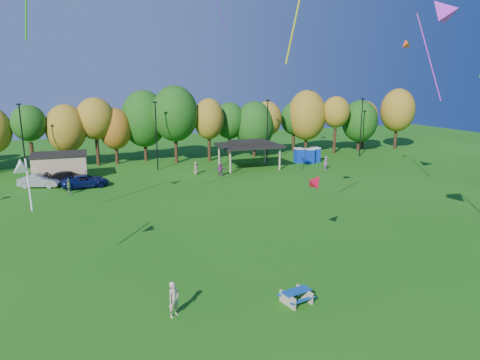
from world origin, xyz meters
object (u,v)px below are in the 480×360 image
object	(u,v)px
car_c	(85,181)
car_d	(70,178)
porta_potties	(308,155)
car_b	(40,181)
picnic_table	(296,296)
kite_flyer	(174,299)

from	to	relation	value
car_c	car_d	xyz separation A→B (m)	(-1.70, 2.26, 0.04)
porta_potties	car_b	distance (m)	35.82
porta_potties	picnic_table	bearing A→B (deg)	-119.23
porta_potties	kite_flyer	size ratio (longest dim) A/B	2.02
car_b	car_c	bearing A→B (deg)	-91.73
porta_potties	picnic_table	size ratio (longest dim) A/B	2.01
picnic_table	porta_potties	bearing A→B (deg)	48.49
picnic_table	car_d	world-z (taller)	car_d
porta_potties	car_d	bearing A→B (deg)	-175.16
porta_potties	picnic_table	distance (m)	41.45
kite_flyer	car_d	size ratio (longest dim) A/B	0.36
car_c	car_b	bearing A→B (deg)	63.33
car_b	car_c	world-z (taller)	car_b
picnic_table	kite_flyer	xyz separation A→B (m)	(-6.44, 0.85, 0.52)
car_d	kite_flyer	bearing A→B (deg)	-172.75
porta_potties	car_d	xyz separation A→B (m)	(-32.54, -2.76, -0.35)
picnic_table	kite_flyer	size ratio (longest dim) A/B	1.00
kite_flyer	car_b	bearing A→B (deg)	70.44
picnic_table	car_d	xyz separation A→B (m)	(-12.30, 33.41, 0.34)
porta_potties	picnic_table	xyz separation A→B (m)	(-20.24, -36.17, -0.69)
picnic_table	car_c	distance (m)	32.91
porta_potties	car_c	bearing A→B (deg)	-170.75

